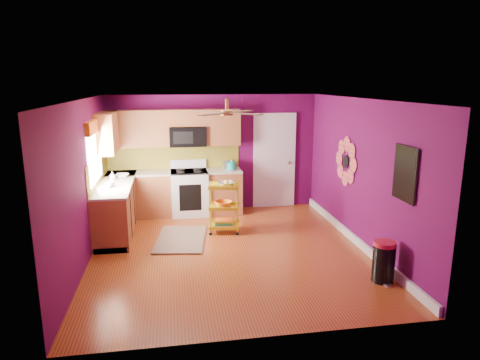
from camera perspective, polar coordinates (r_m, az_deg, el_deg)
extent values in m
plane|color=maroon|center=(7.25, -1.40, -9.46)|extent=(5.00, 5.00, 0.00)
cube|color=#550945|center=(9.30, -3.57, 3.60)|extent=(4.50, 0.04, 2.50)
cube|color=#550945|center=(4.50, 2.93, -6.79)|extent=(4.50, 0.04, 2.50)
cube|color=#550945|center=(6.94, -20.21, -0.46)|extent=(0.04, 5.00, 2.50)
cube|color=#550945|center=(7.50, 15.82, 0.83)|extent=(0.04, 5.00, 2.50)
cube|color=silver|center=(6.70, -1.52, 10.70)|extent=(4.50, 5.00, 0.04)
cube|color=white|center=(7.82, 15.09, -7.66)|extent=(0.05, 4.90, 0.14)
cube|color=brown|center=(8.38, -16.09, -3.58)|extent=(0.60, 2.30, 0.90)
cube|color=brown|center=(9.13, -8.63, -1.84)|extent=(2.80, 0.60, 0.90)
cube|color=beige|center=(8.26, -16.29, -0.45)|extent=(0.63, 2.30, 0.04)
cube|color=beige|center=(9.02, -8.73, 1.05)|extent=(2.80, 0.63, 0.04)
cube|color=black|center=(8.50, -15.92, -6.16)|extent=(0.54, 2.30, 0.10)
cube|color=black|center=(9.24, -8.54, -4.23)|extent=(2.80, 0.54, 0.10)
cube|color=white|center=(9.11, -6.74, -1.75)|extent=(0.76, 0.66, 0.92)
cube|color=black|center=(9.00, -6.82, 1.11)|extent=(0.76, 0.62, 0.03)
cube|color=white|center=(9.25, -6.92, 2.16)|extent=(0.76, 0.06, 0.18)
cube|color=black|center=(8.80, -6.64, -2.35)|extent=(0.45, 0.02, 0.55)
cube|color=brown|center=(9.04, -13.66, 6.67)|extent=(1.32, 0.33, 0.75)
cube|color=brown|center=(9.08, -2.32, 7.05)|extent=(0.72, 0.33, 0.75)
cube|color=brown|center=(9.00, -7.06, 8.22)|extent=(0.76, 0.33, 0.34)
cube|color=brown|center=(8.62, -17.19, 6.15)|extent=(0.33, 1.30, 0.75)
cube|color=black|center=(9.01, -6.98, 5.79)|extent=(0.76, 0.38, 0.40)
cube|color=olive|center=(9.26, -8.81, 3.08)|extent=(2.80, 0.01, 0.51)
cube|color=olive|center=(8.25, -18.41, 1.34)|extent=(0.01, 2.30, 0.51)
cube|color=white|center=(7.89, -18.85, 3.43)|extent=(0.03, 1.20, 1.00)
cube|color=orange|center=(7.83, -18.89, 6.83)|extent=(0.08, 1.35, 0.22)
cube|color=white|center=(9.54, 4.56, 2.46)|extent=(0.85, 0.04, 2.05)
cube|color=white|center=(9.53, 4.59, 2.43)|extent=(0.95, 0.02, 2.15)
sphere|color=#BF8C3F|center=(9.58, 6.49, 2.30)|extent=(0.07, 0.07, 0.07)
cylinder|color=black|center=(8.01, 13.95, 2.43)|extent=(0.01, 0.24, 0.24)
cube|color=#186E9E|center=(6.22, 21.22, 0.81)|extent=(0.03, 0.52, 0.72)
cube|color=black|center=(6.21, 21.10, 0.80)|extent=(0.01, 0.56, 0.76)
cylinder|color=#BF8C3F|center=(6.90, -1.75, 10.11)|extent=(0.06, 0.06, 0.16)
cylinder|color=#BF8C3F|center=(6.91, -1.74, 8.95)|extent=(0.20, 0.20, 0.08)
cube|color=#4C2D19|center=(7.21, 0.12, 9.13)|extent=(0.47, 0.47, 0.01)
cube|color=#4C2D19|center=(7.15, -4.19, 9.06)|extent=(0.47, 0.47, 0.01)
cube|color=#4C2D19|center=(6.61, -3.77, 8.74)|extent=(0.47, 0.47, 0.01)
cube|color=#4C2D19|center=(6.69, 0.88, 8.81)|extent=(0.47, 0.47, 0.01)
cube|color=black|center=(7.81, -7.87, -7.80)|extent=(1.02, 1.47, 0.02)
cylinder|color=yellow|center=(7.82, -4.02, -4.12)|extent=(0.02, 0.02, 0.86)
cylinder|color=yellow|center=(7.80, -0.37, -4.12)|extent=(0.02, 0.02, 0.86)
cylinder|color=yellow|center=(8.14, -3.88, -3.40)|extent=(0.02, 0.02, 0.86)
cylinder|color=yellow|center=(8.13, -0.38, -3.40)|extent=(0.02, 0.02, 0.86)
sphere|color=black|center=(7.96, -3.97, -7.15)|extent=(0.06, 0.06, 0.06)
sphere|color=black|center=(7.94, -0.37, -7.15)|extent=(0.06, 0.06, 0.06)
sphere|color=black|center=(8.28, -3.84, -6.33)|extent=(0.06, 0.06, 0.06)
sphere|color=black|center=(8.27, -0.38, -6.33)|extent=(0.06, 0.06, 0.06)
cube|color=yellow|center=(7.86, -2.19, -0.89)|extent=(0.61, 0.48, 0.03)
cube|color=yellow|center=(7.96, -2.17, -3.65)|extent=(0.61, 0.48, 0.03)
cube|color=yellow|center=(8.08, -2.14, -6.13)|extent=(0.61, 0.48, 0.03)
imported|color=beige|center=(7.85, -1.83, -0.51)|extent=(0.35, 0.35, 0.08)
sphere|color=yellow|center=(7.84, -1.83, -0.35)|extent=(0.10, 0.10, 0.10)
imported|color=orange|center=(7.95, -2.17, -3.20)|extent=(0.36, 0.36, 0.10)
cube|color=navy|center=(8.07, -2.15, -5.89)|extent=(0.36, 0.29, 0.04)
cube|color=#267233|center=(8.05, -2.15, -5.63)|extent=(0.36, 0.29, 0.04)
cube|color=orange|center=(8.04, -2.15, -5.41)|extent=(0.36, 0.29, 0.03)
cylinder|color=black|center=(6.46, 18.58, -10.51)|extent=(0.41, 0.41, 0.53)
cylinder|color=red|center=(6.35, 18.78, -8.05)|extent=(0.31, 0.31, 0.06)
cube|color=beige|center=(6.44, 19.07, -13.09)|extent=(0.12, 0.09, 0.03)
cylinder|color=teal|center=(9.04, -1.12, 1.87)|extent=(0.18, 0.18, 0.16)
sphere|color=teal|center=(9.02, -1.12, 2.49)|extent=(0.06, 0.06, 0.06)
cube|color=beige|center=(9.17, -1.59, 2.09)|extent=(0.22, 0.15, 0.18)
imported|color=#EA3F72|center=(7.95, -16.72, -0.17)|extent=(0.08, 0.08, 0.18)
imported|color=white|center=(8.50, -16.65, 0.57)|extent=(0.12, 0.12, 0.15)
imported|color=white|center=(8.66, -15.44, 0.57)|extent=(0.26, 0.26, 0.06)
imported|color=white|center=(7.87, -17.07, -0.64)|extent=(0.13, 0.13, 0.10)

